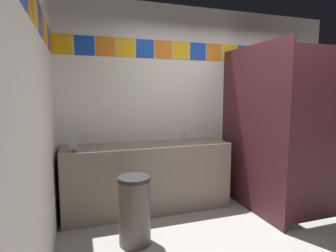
{
  "coord_description": "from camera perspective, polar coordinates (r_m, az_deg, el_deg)",
  "views": [
    {
      "loc": [
        -1.83,
        -2.12,
        1.54
      ],
      "look_at": [
        -0.78,
        0.98,
        1.15
      ],
      "focal_mm": 29.52,
      "sensor_mm": 36.0,
      "label": 1
    }
  ],
  "objects": [
    {
      "name": "wall_side",
      "position": [
        2.14,
        -26.3,
        1.76
      ],
      "size": [
        0.09,
        3.16,
        2.74
      ],
      "color": "silver",
      "rests_on": "ground_plane"
    },
    {
      "name": "wall_back",
      "position": [
        4.16,
        7.47,
        4.55
      ],
      "size": [
        4.15,
        0.09,
        2.74
      ],
      "color": "silver",
      "rests_on": "ground_plane"
    },
    {
      "name": "soap_dispenser",
      "position": [
        3.31,
        -18.97,
        -3.67
      ],
      "size": [
        0.09,
        0.09,
        0.16
      ],
      "color": "gray",
      "rests_on": "vanity_counter"
    },
    {
      "name": "ground_plane",
      "position": [
        3.19,
        20.96,
        -22.45
      ],
      "size": [
        9.13,
        9.13,
        0.0
      ],
      "primitive_type": "plane",
      "color": "gray"
    },
    {
      "name": "toilet",
      "position": [
        4.38,
        19.98,
        -9.95
      ],
      "size": [
        0.39,
        0.49,
        0.74
      ],
      "color": "white",
      "rests_on": "ground_plane"
    },
    {
      "name": "faucet_right",
      "position": [
        3.83,
        3.21,
        -2.31
      ],
      "size": [
        0.04,
        0.1,
        0.14
      ],
      "color": "silver",
      "rests_on": "vanity_counter"
    },
    {
      "name": "vanity_counter",
      "position": [
        3.69,
        -4.18,
        -10.34
      ],
      "size": [
        2.14,
        0.56,
        0.88
      ],
      "color": "gray",
      "rests_on": "ground_plane"
    },
    {
      "name": "trash_bin",
      "position": [
        2.95,
        -6.91,
        -16.9
      ],
      "size": [
        0.33,
        0.33,
        0.7
      ],
      "color": "brown",
      "rests_on": "ground_plane"
    },
    {
      "name": "stall_divider",
      "position": [
        3.62,
        21.23,
        -1.08
      ],
      "size": [
        0.92,
        1.39,
        2.14
      ],
      "color": "#471E23",
      "rests_on": "ground_plane"
    },
    {
      "name": "faucet_left",
      "position": [
        3.58,
        -12.96,
        -3.13
      ],
      "size": [
        0.04,
        0.1,
        0.14
      ],
      "color": "silver",
      "rests_on": "vanity_counter"
    }
  ]
}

